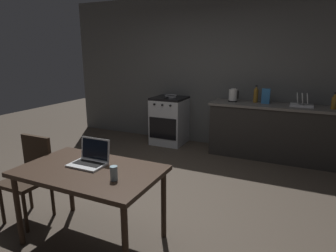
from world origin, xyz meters
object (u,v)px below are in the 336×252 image
(chair, at_px, (31,173))
(laptop, at_px, (90,160))
(stove_oven, at_px, (169,120))
(cereal_box, at_px, (266,96))
(dining_table, at_px, (90,177))
(electric_kettle, at_px, (233,95))
(bottle_b, at_px, (256,94))
(frying_pan, at_px, (170,96))
(dish_rack, at_px, (302,103))
(bottle, at_px, (334,101))
(drinking_glass, at_px, (114,173))

(chair, relative_size, laptop, 2.73)
(stove_oven, xyz_separation_m, chair, (-0.23, -2.98, 0.05))
(cereal_box, bearing_deg, dining_table, -109.80)
(laptop, xyz_separation_m, cereal_box, (1.17, 2.98, 0.26))
(laptop, bearing_deg, electric_kettle, 85.07)
(stove_oven, height_order, laptop, laptop)
(dining_table, xyz_separation_m, laptop, (-0.07, 0.09, 0.12))
(bottle_b, bearing_deg, laptop, -108.30)
(frying_pan, xyz_separation_m, dish_rack, (2.24, 0.03, 0.02))
(bottle, distance_m, cereal_box, 0.98)
(stove_oven, bearing_deg, bottle_b, 3.03)
(frying_pan, distance_m, bottle_b, 1.53)
(laptop, xyz_separation_m, dish_rack, (1.72, 2.96, 0.18))
(drinking_glass, relative_size, cereal_box, 0.48)
(frying_pan, relative_size, drinking_glass, 3.38)
(stove_oven, bearing_deg, dining_table, -78.45)
(laptop, bearing_deg, drinking_glass, -17.85)
(dining_table, relative_size, bottle, 5.01)
(stove_oven, xyz_separation_m, cereal_box, (1.73, 0.02, 0.57))
(chair, height_order, frying_pan, frying_pan)
(chair, bearing_deg, drinking_glass, -29.24)
(dining_table, height_order, dish_rack, dish_rack)
(laptop, bearing_deg, bottle, 60.82)
(electric_kettle, bearing_deg, dining_table, -100.65)
(dish_rack, bearing_deg, stove_oven, -179.94)
(stove_oven, distance_m, bottle_b, 1.67)
(laptop, height_order, cereal_box, cereal_box)
(frying_pan, relative_size, cereal_box, 1.62)
(frying_pan, bearing_deg, dining_table, -78.97)
(stove_oven, distance_m, chair, 2.99)
(stove_oven, distance_m, electric_kettle, 1.32)
(stove_oven, distance_m, bottle, 2.76)
(electric_kettle, distance_m, cereal_box, 0.53)
(dining_table, distance_m, frying_pan, 3.09)
(electric_kettle, height_order, frying_pan, electric_kettle)
(dish_rack, bearing_deg, dining_table, -118.46)
(electric_kettle, bearing_deg, cereal_box, 2.15)
(laptop, height_order, bottle_b, bottle_b)
(frying_pan, height_order, bottle_b, bottle_b)
(laptop, bearing_deg, frying_pan, 107.37)
(laptop, height_order, dish_rack, dish_rack)
(laptop, bearing_deg, dish_rack, 67.12)
(cereal_box, relative_size, bottle_b, 0.86)
(dining_table, height_order, bottle_b, bottle_b)
(bottle, xyz_separation_m, bottle_b, (-1.14, 0.13, 0.02))
(dining_table, bearing_deg, cereal_box, 70.20)
(electric_kettle, height_order, bottle, bottle)
(laptop, relative_size, electric_kettle, 1.43)
(stove_oven, xyz_separation_m, frying_pan, (0.03, -0.03, 0.48))
(electric_kettle, xyz_separation_m, drinking_glass, (-0.24, -3.15, -0.23))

